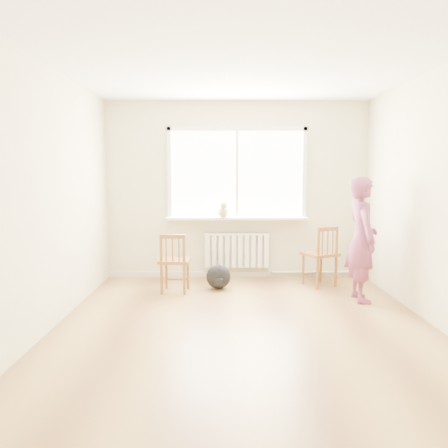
{
  "coord_description": "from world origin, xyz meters",
  "views": [
    {
      "loc": [
        -0.25,
        -4.48,
        1.58
      ],
      "look_at": [
        -0.21,
        1.2,
        0.95
      ],
      "focal_mm": 35.0,
      "sensor_mm": 36.0,
      "label": 1
    }
  ],
  "objects_px": {
    "cat": "(223,210)",
    "backpack": "(218,277)",
    "chair_right": "(322,256)",
    "person": "(362,239)",
    "chair_left": "(174,263)"
  },
  "relations": [
    {
      "from": "cat",
      "to": "backpack",
      "type": "bearing_deg",
      "value": -101.66
    },
    {
      "from": "backpack",
      "to": "cat",
      "type": "bearing_deg",
      "value": 82.75
    },
    {
      "from": "chair_right",
      "to": "person",
      "type": "relative_size",
      "value": 0.56
    },
    {
      "from": "chair_right",
      "to": "chair_left",
      "type": "bearing_deg",
      "value": -17.72
    },
    {
      "from": "chair_left",
      "to": "chair_right",
      "type": "relative_size",
      "value": 0.93
    },
    {
      "from": "person",
      "to": "chair_left",
      "type": "bearing_deg",
      "value": 79.2
    },
    {
      "from": "chair_right",
      "to": "cat",
      "type": "distance_m",
      "value": 1.59
    },
    {
      "from": "chair_left",
      "to": "backpack",
      "type": "distance_m",
      "value": 0.67
    },
    {
      "from": "cat",
      "to": "backpack",
      "type": "height_order",
      "value": "cat"
    },
    {
      "from": "chair_left",
      "to": "person",
      "type": "height_order",
      "value": "person"
    },
    {
      "from": "chair_left",
      "to": "chair_right",
      "type": "distance_m",
      "value": 2.1
    },
    {
      "from": "cat",
      "to": "backpack",
      "type": "xyz_separation_m",
      "value": [
        -0.07,
        -0.55,
        -0.89
      ]
    },
    {
      "from": "person",
      "to": "backpack",
      "type": "bearing_deg",
      "value": 70.66
    },
    {
      "from": "chair_right",
      "to": "person",
      "type": "height_order",
      "value": "person"
    },
    {
      "from": "chair_right",
      "to": "cat",
      "type": "height_order",
      "value": "cat"
    }
  ]
}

